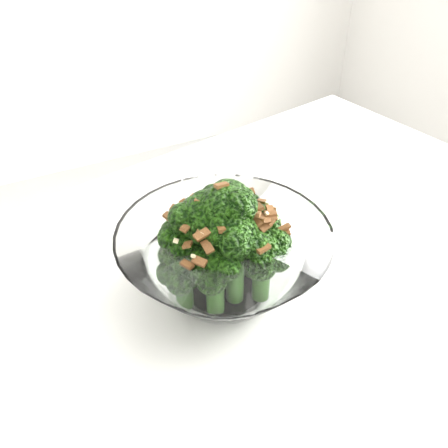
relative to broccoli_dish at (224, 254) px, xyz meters
name	(u,v)px	position (x,y,z in m)	size (l,w,h in m)	color
broccoli_dish	(224,254)	(0.00, 0.00, 0.00)	(0.22, 0.22, 0.14)	white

